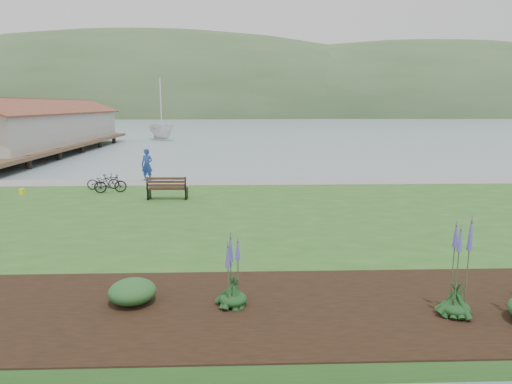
% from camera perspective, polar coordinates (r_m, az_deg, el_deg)
% --- Properties ---
extents(ground, '(600.00, 600.00, 0.00)m').
position_cam_1_polar(ground, '(19.72, -0.92, -3.26)').
color(ground, gray).
rests_on(ground, ground).
extents(lawn, '(34.00, 20.00, 0.40)m').
position_cam_1_polar(lawn, '(17.74, -0.80, -4.21)').
color(lawn, '#2A5A1F').
rests_on(lawn, ground).
extents(shoreline_path, '(34.00, 2.20, 0.03)m').
position_cam_1_polar(shoreline_path, '(26.39, -1.21, 1.27)').
color(shoreline_path, gray).
rests_on(shoreline_path, lawn).
extents(garden_bed, '(24.00, 4.40, 0.04)m').
position_cam_1_polar(garden_bed, '(10.84, 16.68, -13.52)').
color(garden_bed, black).
rests_on(garden_bed, lawn).
extents(far_hillside, '(580.00, 80.00, 38.00)m').
position_cam_1_polar(far_hillside, '(190.28, 4.19, 9.37)').
color(far_hillside, '#38542F').
rests_on(far_hillside, ground).
extents(pier_pavilion, '(8.00, 36.00, 5.40)m').
position_cam_1_polar(pier_pavilion, '(50.66, -25.04, 7.39)').
color(pier_pavilion, '#4C3826').
rests_on(pier_pavilion, ground).
extents(park_bench, '(1.86, 0.80, 1.14)m').
position_cam_1_polar(park_bench, '(21.88, -11.04, 0.53)').
color(park_bench, black).
rests_on(park_bench, lawn).
extents(person, '(0.92, 0.74, 2.23)m').
position_cam_1_polar(person, '(27.37, -13.48, 3.64)').
color(person, navy).
rests_on(person, lawn).
extents(bicycle_a, '(0.87, 1.70, 0.85)m').
position_cam_1_polar(bicycle_a, '(25.45, -18.58, 1.27)').
color(bicycle_a, black).
rests_on(bicycle_a, lawn).
extents(bicycle_b, '(0.82, 1.65, 0.96)m').
position_cam_1_polar(bicycle_b, '(24.30, -17.75, 1.02)').
color(bicycle_b, black).
rests_on(bicycle_b, lawn).
extents(sailboat, '(14.30, 14.35, 26.90)m').
position_cam_1_polar(sailboat, '(65.15, -11.65, 6.40)').
color(sailboat, silver).
rests_on(sailboat, ground).
extents(pannier, '(0.18, 0.28, 0.30)m').
position_cam_1_polar(pannier, '(25.54, -27.22, 0.04)').
color(pannier, yellow).
rests_on(pannier, lawn).
extents(echium_0, '(0.62, 0.62, 2.35)m').
position_cam_1_polar(echium_0, '(10.50, 23.95, -9.40)').
color(echium_0, '#143817').
rests_on(echium_0, garden_bed).
extents(echium_4, '(0.62, 0.62, 1.87)m').
position_cam_1_polar(echium_4, '(10.13, -2.91, -10.44)').
color(echium_4, '#143817').
rests_on(echium_4, garden_bed).
extents(shrub_0, '(1.06, 1.06, 0.53)m').
position_cam_1_polar(shrub_0, '(10.79, -15.21, -11.90)').
color(shrub_0, '#1E4C21').
rests_on(shrub_0, garden_bed).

